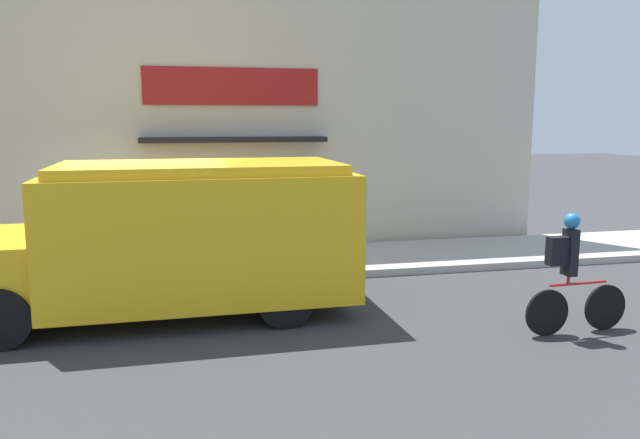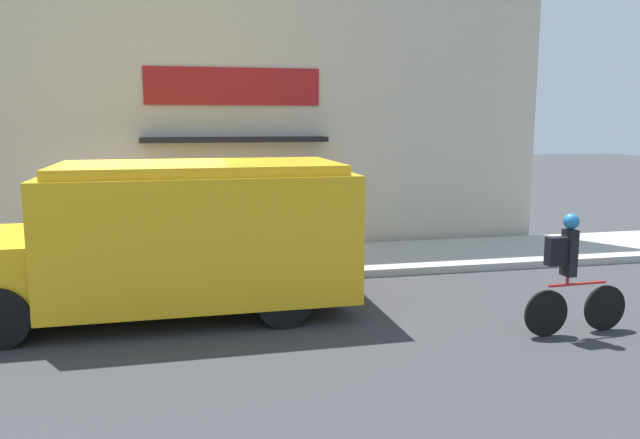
{
  "view_description": "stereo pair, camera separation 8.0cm",
  "coord_description": "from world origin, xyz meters",
  "views": [
    {
      "loc": [
        0.51,
        -10.17,
        2.74
      ],
      "look_at": [
        2.79,
        -0.2,
        1.1
      ],
      "focal_mm": 35.0,
      "sensor_mm": 36.0,
      "label": 1
    },
    {
      "loc": [
        0.59,
        -10.19,
        2.74
      ],
      "look_at": [
        2.79,
        -0.2,
        1.1
      ],
      "focal_mm": 35.0,
      "sensor_mm": 36.0,
      "label": 2
    }
  ],
  "objects": [
    {
      "name": "trash_bin",
      "position": [
        0.32,
        1.83,
        0.6
      ],
      "size": [
        0.45,
        0.45,
        0.93
      ],
      "color": "#2D5138",
      "rests_on": "sidewalk"
    },
    {
      "name": "school_bus",
      "position": [
        0.4,
        -1.33,
        1.11
      ],
      "size": [
        5.66,
        2.66,
        2.15
      ],
      "rotation": [
        0.0,
        0.0,
        0.01
      ],
      "color": "yellow",
      "rests_on": "ground_plane"
    },
    {
      "name": "ground_plane",
      "position": [
        0.0,
        0.0,
        0.0
      ],
      "size": [
        70.0,
        70.0,
        0.0
      ],
      "primitive_type": "plane",
      "color": "#38383A"
    },
    {
      "name": "cyclist",
      "position": [
        5.36,
        -3.33,
        0.78
      ],
      "size": [
        1.49,
        0.21,
        1.58
      ],
      "rotation": [
        0.0,
        0.0,
        0.05
      ],
      "color": "black",
      "rests_on": "ground_plane"
    },
    {
      "name": "sidewalk",
      "position": [
        0.0,
        1.21,
        0.07
      ],
      "size": [
        28.0,
        2.42,
        0.14
      ],
      "color": "#ADAAA3",
      "rests_on": "ground_plane"
    },
    {
      "name": "storefront",
      "position": [
        0.03,
        2.72,
        2.98
      ],
      "size": [
        16.73,
        0.74,
        5.97
      ],
      "color": "beige",
      "rests_on": "ground_plane"
    }
  ]
}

